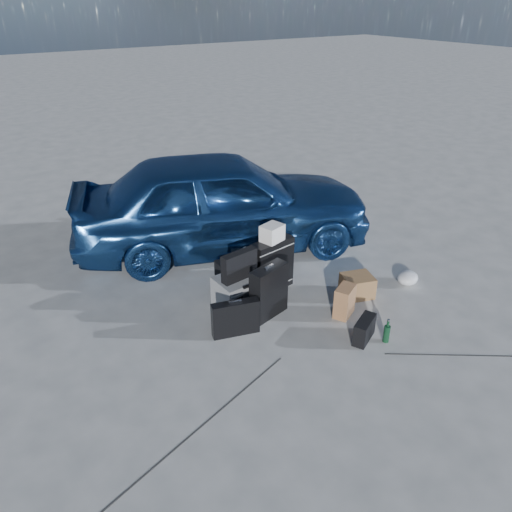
{
  "coord_description": "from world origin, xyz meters",
  "views": [
    {
      "loc": [
        -2.97,
        -3.31,
        3.18
      ],
      "look_at": [
        -0.24,
        0.85,
        0.54
      ],
      "focal_mm": 35.0,
      "sensor_mm": 36.0,
      "label": 1
    }
  ],
  "objects_px": {
    "suitcase_left": "(269,292)",
    "duffel_bag": "(244,271)",
    "briefcase": "(235,318)",
    "suitcase_right": "(272,265)",
    "cardboard_box": "(357,286)",
    "green_bottle": "(387,331)",
    "car": "(223,201)",
    "pelican_case": "(239,292)"
  },
  "relations": [
    {
      "from": "suitcase_right",
      "to": "cardboard_box",
      "type": "distance_m",
      "value": 1.03
    },
    {
      "from": "suitcase_left",
      "to": "duffel_bag",
      "type": "bearing_deg",
      "value": 65.44
    },
    {
      "from": "car",
      "to": "suitcase_left",
      "type": "bearing_deg",
      "value": -174.42
    },
    {
      "from": "pelican_case",
      "to": "suitcase_left",
      "type": "bearing_deg",
      "value": -64.56
    },
    {
      "from": "cardboard_box",
      "to": "green_bottle",
      "type": "distance_m",
      "value": 0.9
    },
    {
      "from": "pelican_case",
      "to": "duffel_bag",
      "type": "bearing_deg",
      "value": 48.15
    },
    {
      "from": "green_bottle",
      "to": "suitcase_left",
      "type": "bearing_deg",
      "value": 124.51
    },
    {
      "from": "duffel_bag",
      "to": "green_bottle",
      "type": "bearing_deg",
      "value": -66.35
    },
    {
      "from": "suitcase_right",
      "to": "cardboard_box",
      "type": "height_order",
      "value": "suitcase_right"
    },
    {
      "from": "suitcase_right",
      "to": "duffel_bag",
      "type": "bearing_deg",
      "value": 118.6
    },
    {
      "from": "pelican_case",
      "to": "suitcase_left",
      "type": "xyz_separation_m",
      "value": [
        0.18,
        -0.34,
        0.12
      ]
    },
    {
      "from": "pelican_case",
      "to": "briefcase",
      "type": "distance_m",
      "value": 0.54
    },
    {
      "from": "suitcase_left",
      "to": "green_bottle",
      "type": "relative_size",
      "value": 2.32
    },
    {
      "from": "green_bottle",
      "to": "suitcase_right",
      "type": "bearing_deg",
      "value": 104.39
    },
    {
      "from": "car",
      "to": "suitcase_right",
      "type": "bearing_deg",
      "value": -164.34
    },
    {
      "from": "suitcase_left",
      "to": "cardboard_box",
      "type": "height_order",
      "value": "suitcase_left"
    },
    {
      "from": "suitcase_left",
      "to": "suitcase_right",
      "type": "relative_size",
      "value": 0.93
    },
    {
      "from": "suitcase_left",
      "to": "suitcase_right",
      "type": "xyz_separation_m",
      "value": [
        0.35,
        0.43,
        0.02
      ]
    },
    {
      "from": "briefcase",
      "to": "suitcase_right",
      "type": "height_order",
      "value": "suitcase_right"
    },
    {
      "from": "briefcase",
      "to": "suitcase_right",
      "type": "relative_size",
      "value": 0.77
    },
    {
      "from": "briefcase",
      "to": "duffel_bag",
      "type": "bearing_deg",
      "value": 68.73
    },
    {
      "from": "cardboard_box",
      "to": "green_bottle",
      "type": "relative_size",
      "value": 1.33
    },
    {
      "from": "car",
      "to": "suitcase_left",
      "type": "height_order",
      "value": "car"
    },
    {
      "from": "suitcase_right",
      "to": "briefcase",
      "type": "bearing_deg",
      "value": -155.19
    },
    {
      "from": "car",
      "to": "green_bottle",
      "type": "distance_m",
      "value": 2.87
    },
    {
      "from": "briefcase",
      "to": "suitcase_left",
      "type": "relative_size",
      "value": 0.83
    },
    {
      "from": "suitcase_right",
      "to": "duffel_bag",
      "type": "distance_m",
      "value": 0.39
    },
    {
      "from": "car",
      "to": "suitcase_left",
      "type": "relative_size",
      "value": 6.63
    },
    {
      "from": "suitcase_left",
      "to": "car",
      "type": "bearing_deg",
      "value": 61.8
    },
    {
      "from": "car",
      "to": "pelican_case",
      "type": "bearing_deg",
      "value": 175.92
    },
    {
      "from": "cardboard_box",
      "to": "duffel_bag",
      "type": "bearing_deg",
      "value": 134.86
    },
    {
      "from": "suitcase_right",
      "to": "cardboard_box",
      "type": "relative_size",
      "value": 1.86
    },
    {
      "from": "suitcase_left",
      "to": "green_bottle",
      "type": "height_order",
      "value": "suitcase_left"
    },
    {
      "from": "duffel_bag",
      "to": "suitcase_right",
      "type": "bearing_deg",
      "value": -48.3
    },
    {
      "from": "pelican_case",
      "to": "car",
      "type": "bearing_deg",
      "value": 63.69
    },
    {
      "from": "pelican_case",
      "to": "green_bottle",
      "type": "height_order",
      "value": "pelican_case"
    },
    {
      "from": "suitcase_right",
      "to": "duffel_bag",
      "type": "relative_size",
      "value": 0.97
    },
    {
      "from": "pelican_case",
      "to": "briefcase",
      "type": "relative_size",
      "value": 1.0
    },
    {
      "from": "car",
      "to": "duffel_bag",
      "type": "bearing_deg",
      "value": -176.93
    },
    {
      "from": "duffel_bag",
      "to": "green_bottle",
      "type": "relative_size",
      "value": 2.57
    },
    {
      "from": "suitcase_left",
      "to": "suitcase_right",
      "type": "bearing_deg",
      "value": 37.46
    },
    {
      "from": "suitcase_left",
      "to": "cardboard_box",
      "type": "bearing_deg",
      "value": -26.58
    }
  ]
}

